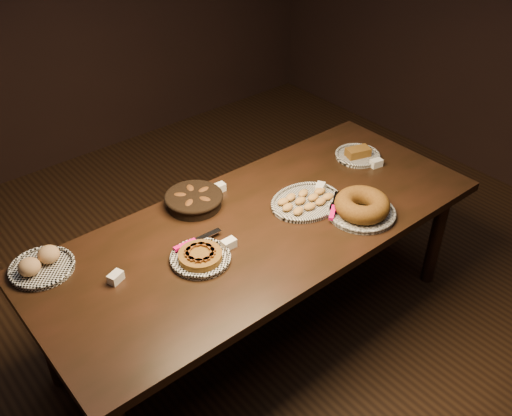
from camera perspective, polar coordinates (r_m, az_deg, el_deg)
ground at (r=3.43m, az=0.51°, el=-11.57°), size 5.00×5.00×0.00m
buffet_table at (r=2.97m, az=0.58°, el=-2.70°), size 2.40×1.00×0.75m
apple_tart_plate at (r=2.71m, az=-5.60°, el=-4.87°), size 0.34×0.29×0.06m
madeleine_platter at (r=3.07m, az=5.00°, el=0.66°), size 0.40×0.33×0.05m
bundt_cake_plate at (r=3.01m, az=10.53°, el=0.10°), size 0.37×0.39×0.11m
croissant_basket at (r=3.05m, az=-6.23°, el=0.89°), size 0.38×0.38×0.08m
bread_roll_plate at (r=2.82m, az=-20.72°, el=-5.33°), size 0.30×0.30×0.09m
loaf_plate at (r=3.52m, az=10.13°, el=5.27°), size 0.27×0.27×0.06m
tent_cards at (r=3.00m, az=0.37°, el=0.02°), size 1.75×0.47×0.04m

